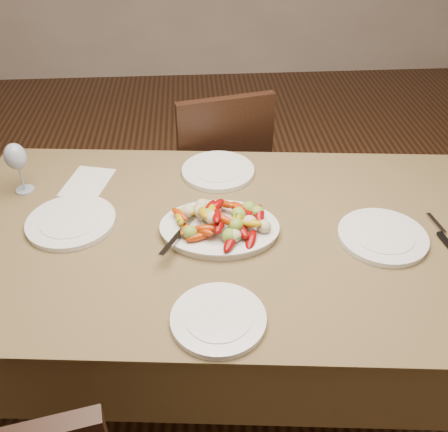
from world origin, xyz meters
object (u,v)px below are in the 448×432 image
plate_right (382,237)px  chair_far (215,173)px  serving_platter (219,230)px  plate_far (218,171)px  plate_left (71,222)px  dining_table (224,309)px  wine_glass (18,167)px  plate_near (218,319)px

plate_right → chair_far: bearing=119.6°
serving_platter → plate_far: 0.36m
serving_platter → plate_far: bearing=87.4°
chair_far → plate_far: (-0.01, -0.45, 0.29)m
plate_right → plate_left: bearing=171.8°
plate_left → plate_far: same height
serving_platter → plate_left: size_ratio=1.28×
plate_left → plate_right: 1.03m
chair_far → plate_right: chair_far is taller
plate_far → dining_table: bearing=-90.2°
dining_table → plate_right: plate_right is taller
chair_far → plate_right: (0.50, -0.88, 0.29)m
plate_far → wine_glass: 0.72m
plate_far → wine_glass: (-0.71, -0.07, 0.09)m
serving_platter → plate_far: size_ratio=1.35×
plate_far → plate_right: bearing=-40.4°
serving_platter → plate_far: (0.02, 0.36, -0.00)m
plate_right → wine_glass: 1.28m
plate_near → wine_glass: bearing=135.1°
chair_far → serving_platter: (-0.02, -0.81, 0.30)m
serving_platter → plate_right: bearing=-7.4°
dining_table → wine_glass: bearing=158.2°
plate_left → plate_near: 0.65m
serving_platter → wine_glass: 0.76m
wine_glass → plate_right: bearing=-16.5°
plate_right → plate_near: bearing=-150.7°
dining_table → chair_far: chair_far is taller
plate_right → wine_glass: size_ratio=1.39×
plate_far → serving_platter: bearing=-92.6°
chair_far → serving_platter: chair_far is taller
serving_platter → plate_left: 0.50m
plate_right → plate_far: 0.66m
plate_left → wine_glass: bearing=133.8°
plate_near → plate_left: bearing=135.7°
serving_platter → wine_glass: size_ratio=1.84×
dining_table → plate_far: 0.53m
chair_far → wine_glass: 0.97m
dining_table → serving_platter: size_ratio=4.88×
dining_table → plate_right: bearing=-8.4°
dining_table → plate_near: bearing=-96.2°
chair_far → plate_near: chair_far is taller
plate_left → wine_glass: (-0.20, 0.21, 0.09)m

